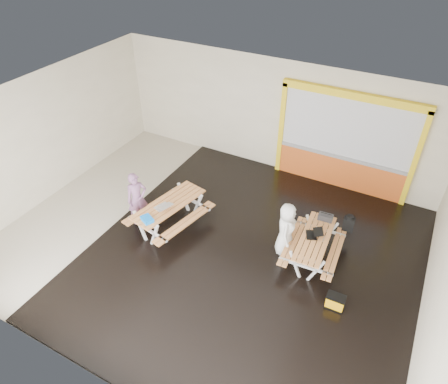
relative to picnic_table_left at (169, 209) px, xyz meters
The scene contains 14 objects.
room 1.60m from the picnic_table_left, ahead, with size 10.02×8.02×3.52m.
deck 2.45m from the picnic_table_left, ahead, with size 7.50×7.98×0.05m, color black.
kiosk 5.18m from the picnic_table_left, 49.48° to the left, with size 3.88×0.16×3.00m.
picnic_table_left is the anchor object (origin of this frame).
picnic_table_right 3.69m from the picnic_table_left, ahead, with size 1.33×1.88×0.72m.
person_left 0.86m from the picnic_table_left, 162.25° to the right, with size 0.54×0.35×1.47m, color #80537A.
person_right 3.00m from the picnic_table_left, 10.41° to the left, with size 0.69×0.45×1.41m, color white.
laptop_left 0.33m from the picnic_table_left, 89.82° to the right, with size 0.49×0.47×0.17m.
laptop_right 3.64m from the picnic_table_left, 10.73° to the left, with size 0.47×0.44×0.16m.
blue_pouch 0.83m from the picnic_table_left, 95.34° to the right, with size 0.31×0.22×0.09m, color blue.
toolbox 3.89m from the picnic_table_left, 20.26° to the left, with size 0.36×0.19×0.20m.
backpack 4.46m from the picnic_table_left, 20.55° to the left, with size 0.28×0.20×0.45m.
dark_case 3.35m from the picnic_table_left, 10.99° to the left, with size 0.32×0.24×0.12m, color black.
fluke_bag 4.55m from the picnic_table_left, ahead, with size 0.40×0.26×0.34m.
Camera 1 is at (3.86, -6.33, 7.16)m, focal length 32.42 mm.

